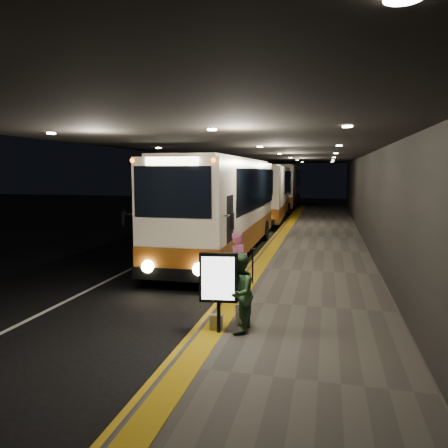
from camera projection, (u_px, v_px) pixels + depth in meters
The scene contains 17 objects.
ground at pixel (174, 274), 15.36m from camera, with size 90.00×90.00×0.00m, color black.
lane_line_white at pixel (174, 248), 20.61m from camera, with size 0.12×50.00×0.01m, color silver.
kerb_stripe_yellow at pixel (261, 251), 19.65m from camera, with size 0.18×50.00×0.01m, color gold.
sidewalk at pixel (316, 252), 19.09m from camera, with size 4.50×50.00×0.15m, color #514C44.
tactile_strip at pixel (272, 248), 19.52m from camera, with size 0.50×50.00×0.01m, color gold.
terminal_wall at pixel (372, 185), 18.23m from camera, with size 0.10×50.00×6.00m, color black.
support_columns at pixel (172, 203), 19.31m from camera, with size 0.80×24.80×4.40m.
canopy at pixel (266, 148), 19.07m from camera, with size 9.00×50.00×0.40m, color black.
coach_main at pixel (224, 210), 18.69m from camera, with size 2.78×12.89×4.00m.
coach_second at pixel (268, 195), 32.02m from camera, with size 3.02×12.48×3.90m.
coach_third at pixel (283, 188), 43.39m from camera, with size 2.97×13.03×4.08m.
passenger_boarding at pixel (239, 265), 11.89m from camera, with size 0.66×0.43×1.80m, color #BC5888.
passenger_waiting_green at pixel (238, 293), 9.28m from camera, with size 0.84×0.52×1.72m, color #3A6538.
bag_polka at pixel (242, 312), 10.14m from camera, with size 0.30×0.13×0.36m, color black.
bag_plain at pixel (216, 322), 9.49m from camera, with size 0.28×0.16×0.34m, color silver.
info_sign at pixel (218, 279), 9.19m from camera, with size 0.83×0.21×1.74m.
stanchion_post at pixel (253, 267), 13.36m from camera, with size 0.05×0.05×1.07m, color black.
Camera 1 is at (5.19, -14.23, 3.59)m, focal length 35.00 mm.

